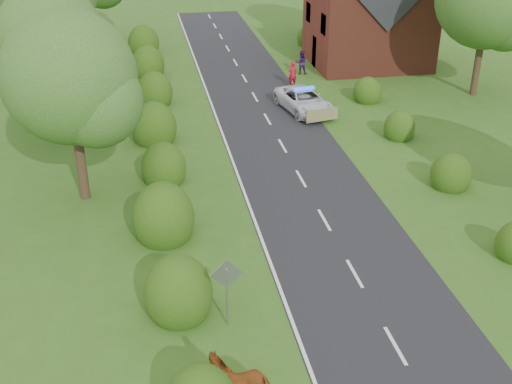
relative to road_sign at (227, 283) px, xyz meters
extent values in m
plane|color=#37581C|center=(5.00, -2.00, -1.65)|extent=(120.00, 120.00, 0.00)
cube|color=black|center=(5.00, 13.00, -1.64)|extent=(6.00, 70.00, 0.02)
cube|color=white|center=(5.00, -2.00, -1.63)|extent=(0.12, 1.80, 0.01)
cube|color=white|center=(5.00, 2.00, -1.63)|extent=(0.12, 1.80, 0.01)
cube|color=white|center=(5.00, 6.00, -1.63)|extent=(0.12, 1.80, 0.01)
cube|color=white|center=(5.00, 10.00, -1.63)|extent=(0.12, 1.80, 0.01)
cube|color=white|center=(5.00, 14.00, -1.63)|extent=(0.12, 1.80, 0.01)
cube|color=white|center=(5.00, 18.00, -1.63)|extent=(0.12, 1.80, 0.01)
cube|color=white|center=(5.00, 22.00, -1.63)|extent=(0.12, 1.80, 0.01)
cube|color=white|center=(5.00, 26.00, -1.63)|extent=(0.12, 1.80, 0.01)
cube|color=white|center=(5.00, 30.00, -1.63)|extent=(0.12, 1.80, 0.01)
cube|color=white|center=(5.00, 34.00, -1.63)|extent=(0.12, 1.80, 0.01)
cube|color=white|center=(5.00, 38.00, -1.63)|extent=(0.12, 1.80, 0.01)
cube|color=white|center=(5.00, 42.00, -1.63)|extent=(0.12, 1.80, 0.01)
cube|color=white|center=(5.00, 46.00, -1.63)|extent=(0.12, 1.80, 0.01)
cube|color=white|center=(2.10, 13.00, -1.63)|extent=(0.12, 70.00, 0.01)
ellipsoid|color=#1D4713|center=(-1.50, 1.00, -0.91)|extent=(2.30, 2.41, 2.70)
ellipsoid|color=#1D4713|center=(-1.70, 6.00, -0.83)|extent=(2.50, 2.62, 3.00)
ellipsoid|color=#1D4713|center=(-1.40, 11.00, -0.97)|extent=(2.10, 2.20, 2.50)
ellipsoid|color=#1D4713|center=(-1.60, 16.00, -0.88)|extent=(2.40, 2.52, 2.80)
ellipsoid|color=#1D4713|center=(-1.30, 22.00, -0.94)|extent=(2.20, 2.31, 2.60)
ellipsoid|color=#1D4713|center=(-1.50, 28.00, -0.91)|extent=(2.30, 2.41, 2.70)
ellipsoid|color=#1D4713|center=(-1.60, 34.00, -0.88)|extent=(2.40, 2.52, 2.80)
ellipsoid|color=#1D4713|center=(11.60, 8.00, -1.08)|extent=(1.90, 2.00, 2.10)
ellipsoid|color=#1D4713|center=(11.50, 14.00, -1.10)|extent=(1.70, 1.78, 2.00)
ellipsoid|color=#1D4713|center=(11.80, 20.00, -1.10)|extent=(1.80, 1.89, 2.00)
ellipsoid|color=#1D4713|center=(11.60, 34.00, -1.10)|extent=(1.70, 1.78, 2.00)
cylinder|color=#332316|center=(-5.00, 10.00, 0.33)|extent=(0.44, 0.44, 3.96)
sphere|color=#255121|center=(-5.00, 10.00, 3.93)|extent=(5.60, 5.60, 5.60)
sphere|color=#5B872E|center=(-4.02, 9.44, 3.03)|extent=(3.92, 3.92, 3.92)
cylinder|color=#332316|center=(-6.50, 18.00, 0.22)|extent=(0.44, 0.44, 3.74)
sphere|color=#255121|center=(-6.50, 18.00, 3.62)|extent=(5.60, 5.60, 5.60)
sphere|color=#5B872E|center=(-5.52, 17.44, 2.77)|extent=(3.92, 3.92, 3.92)
cylinder|color=#332316|center=(-8.00, 28.00, 0.77)|extent=(0.44, 0.44, 4.84)
cylinder|color=#332316|center=(-5.50, 38.00, 0.44)|extent=(0.44, 0.44, 4.18)
cylinder|color=#332316|center=(19.00, 20.00, 0.55)|extent=(0.44, 0.44, 4.40)
sphere|color=#5B872E|center=(20.12, 19.36, 3.55)|extent=(4.48, 4.48, 4.48)
cylinder|color=#332316|center=(14.00, 36.00, 0.33)|extent=(0.44, 0.44, 3.96)
cylinder|color=gray|center=(0.00, 0.00, -0.55)|extent=(0.08, 0.08, 2.20)
cube|color=gray|center=(0.00, 0.00, 0.35)|extent=(1.06, 0.04, 1.06)
cube|color=brown|center=(14.50, 28.00, 1.10)|extent=(8.00, 7.00, 5.50)
imported|color=brown|center=(-0.14, -3.44, -0.92)|extent=(2.16, 1.31, 1.46)
imported|color=silver|center=(7.41, 18.97, -0.99)|extent=(3.12, 5.13, 1.33)
cube|color=yellow|center=(7.90, 16.60, -1.05)|extent=(1.96, 0.46, 0.73)
cube|color=blue|center=(7.41, 18.97, -0.24)|extent=(1.35, 0.54, 0.14)
imported|color=red|center=(7.84, 23.67, -0.80)|extent=(0.70, 0.53, 1.72)
imported|color=#33184C|center=(9.12, 26.33, -0.83)|extent=(0.90, 0.76, 1.65)
camera|label=1|loc=(-2.17, -16.49, 11.90)|focal=45.00mm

